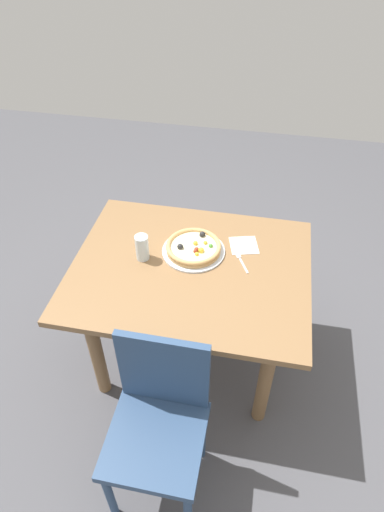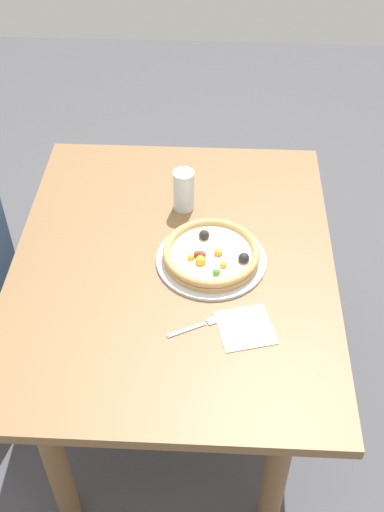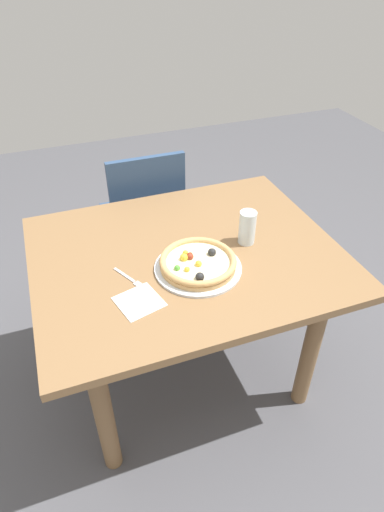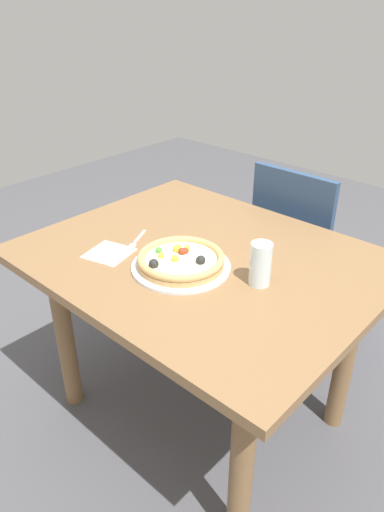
{
  "view_description": "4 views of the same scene",
  "coord_description": "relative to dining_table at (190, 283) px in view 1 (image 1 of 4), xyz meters",
  "views": [
    {
      "loc": [
        0.3,
        -1.51,
        2.22
      ],
      "look_at": [
        -0.0,
        0.06,
        0.75
      ],
      "focal_mm": 30.45,
      "sensor_mm": 36.0,
      "label": 1
    },
    {
      "loc": [
        1.3,
        0.12,
        2.02
      ],
      "look_at": [
        -0.0,
        0.06,
        0.75
      ],
      "focal_mm": 44.07,
      "sensor_mm": 36.0,
      "label": 2
    },
    {
      "loc": [
        0.44,
        1.25,
        1.73
      ],
      "look_at": [
        -0.0,
        0.06,
        0.75
      ],
      "focal_mm": 30.14,
      "sensor_mm": 36.0,
      "label": 3
    },
    {
      "loc": [
        -0.92,
        1.06,
        1.51
      ],
      "look_at": [
        -0.0,
        0.06,
        0.75
      ],
      "focal_mm": 33.24,
      "sensor_mm": 36.0,
      "label": 4
    }
  ],
  "objects": [
    {
      "name": "drinking_glass",
      "position": [
        -0.25,
        0.02,
        0.19
      ],
      "size": [
        0.07,
        0.07,
        0.14
      ],
      "primitive_type": "cylinder",
      "color": "silver",
      "rests_on": "dining_table"
    },
    {
      "name": "plate",
      "position": [
        -0.01,
        0.11,
        0.12
      ],
      "size": [
        0.32,
        0.32,
        0.01
      ],
      "primitive_type": "cylinder",
      "color": "silver",
      "rests_on": "dining_table"
    },
    {
      "name": "dining_table",
      "position": [
        0.0,
        0.0,
        0.0
      ],
      "size": [
        1.17,
        0.94,
        0.73
      ],
      "color": "olive",
      "rests_on": "ground"
    },
    {
      "name": "chair_near",
      "position": [
        0.0,
        -0.68,
        -0.13
      ],
      "size": [
        0.4,
        0.4,
        0.88
      ],
      "rotation": [
        0.0,
        0.0,
        3.14
      ],
      "color": "navy",
      "rests_on": "ground"
    },
    {
      "name": "fork",
      "position": [
        0.24,
        0.09,
        0.12
      ],
      "size": [
        0.09,
        0.15,
        0.0
      ],
      "rotation": [
        0.0,
        0.0,
        2.04
      ],
      "color": "silver",
      "rests_on": "dining_table"
    },
    {
      "name": "pizza",
      "position": [
        -0.01,
        0.11,
        0.15
      ],
      "size": [
        0.28,
        0.28,
        0.05
      ],
      "color": "tan",
      "rests_on": "plate"
    },
    {
      "name": "napkin",
      "position": [
        0.24,
        0.21,
        0.12
      ],
      "size": [
        0.17,
        0.17,
        0.0
      ],
      "primitive_type": "cube",
      "rotation": [
        0.0,
        0.0,
        0.26
      ],
      "color": "white",
      "rests_on": "dining_table"
    },
    {
      "name": "ground_plane",
      "position": [
        0.0,
        0.0,
        -0.62
      ],
      "size": [
        6.0,
        6.0,
        0.0
      ],
      "primitive_type": "plane",
      "color": "#4C4C51"
    }
  ]
}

